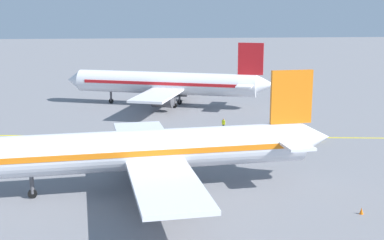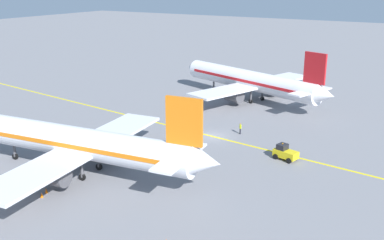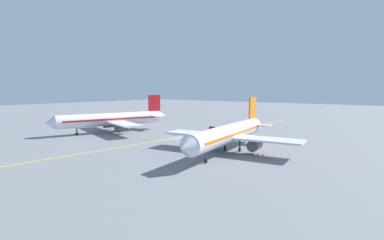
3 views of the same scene
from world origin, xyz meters
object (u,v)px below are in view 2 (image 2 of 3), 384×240
Objects in this scene: traffic_cone_near_nose at (46,191)px; traffic_cone_mid_apron at (42,195)px; ground_crew_worker at (240,128)px; traffic_cone_far_edge at (181,120)px; airplane_at_gate at (78,143)px; baggage_tug_white at (285,153)px; airplane_adjacent_stand at (251,81)px.

traffic_cone_mid_apron is at bearing -158.83° from traffic_cone_near_nose.
ground_crew_worker is 10.55m from traffic_cone_far_edge.
baggage_tug_white is at bearing -49.73° from airplane_at_gate.
airplane_adjacent_stand is 47.65m from traffic_cone_mid_apron.
airplane_adjacent_stand reaches higher than traffic_cone_near_nose.
airplane_at_gate is at bearing 6.96° from traffic_cone_near_nose.
traffic_cone_far_edge is (29.40, 1.36, 0.00)m from traffic_cone_mid_apron.
baggage_tug_white is 10.85m from ground_crew_worker.
ground_crew_worker is at bearing -17.53° from traffic_cone_mid_apron.
airplane_adjacent_stand is 10.60× the size of baggage_tug_white.
traffic_cone_near_nose is at bearing -178.01° from traffic_cone_far_edge.
airplane_adjacent_stand is 18.80m from traffic_cone_far_edge.
airplane_at_gate is 1.03× the size of airplane_adjacent_stand.
airplane_at_gate is 25.38m from baggage_tug_white.
traffic_cone_near_nose is 28.47m from traffic_cone_far_edge.
baggage_tug_white is 5.94× the size of traffic_cone_far_edge.
traffic_cone_near_nose is at bearing -173.04° from airplane_at_gate.
baggage_tug_white reaches higher than traffic_cone_far_edge.
ground_crew_worker is 3.05× the size of traffic_cone_near_nose.
baggage_tug_white is (-24.48, -15.59, -2.81)m from airplane_adjacent_stand.
ground_crew_worker is 3.05× the size of traffic_cone_far_edge.
ground_crew_worker is at bearing -18.76° from traffic_cone_near_nose.
airplane_adjacent_stand is at bearing -5.13° from airplane_at_gate.
traffic_cone_mid_apron is at bearing -177.36° from traffic_cone_far_edge.
airplane_adjacent_stand is 62.93× the size of traffic_cone_far_edge.
traffic_cone_far_edge is at bearing 2.64° from traffic_cone_mid_apron.
ground_crew_worker is (6.03, 9.02, 0.01)m from baggage_tug_white.
traffic_cone_near_nose is at bearing 139.91° from baggage_tug_white.
traffic_cone_near_nose is at bearing 161.24° from ground_crew_worker.
traffic_cone_near_nose is (-28.06, 9.53, -0.63)m from ground_crew_worker.
traffic_cone_mid_apron is at bearing 176.87° from airplane_adjacent_stand.
traffic_cone_mid_apron is (-6.67, -1.07, -3.43)m from airplane_at_gate.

